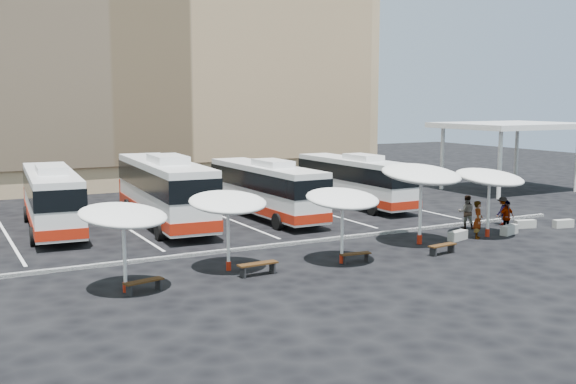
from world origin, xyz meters
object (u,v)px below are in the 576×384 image
sunshade_4 (490,178)px  passenger_3 (502,211)px  sunshade_0 (123,216)px  wood_bench_3 (442,247)px  wood_bench_2 (355,255)px  bus_0 (52,197)px  passenger_0 (478,220)px  bus_1 (164,189)px  wood_bench_1 (258,266)px  conc_bench_2 (525,224)px  passenger_2 (506,217)px  conc_bench_1 (509,230)px  wood_bench_0 (144,283)px  bus_2 (266,188)px  conc_bench_0 (458,236)px  bus_3 (355,179)px  passenger_1 (467,212)px  sunshade_3 (421,175)px  sunshade_2 (342,199)px  conc_bench_3 (563,224)px  sunshade_1 (228,202)px

sunshade_4 → passenger_3: sunshade_4 is taller
sunshade_0 → wood_bench_3: (14.19, -0.78, -2.46)m
wood_bench_2 → bus_0: bearing=127.0°
passenger_0 → bus_1: bearing=95.1°
wood_bench_1 → passenger_3: bearing=11.5°
bus_1 → conc_bench_2: bus_1 is taller
conc_bench_2 → passenger_2: 2.21m
sunshade_4 → passenger_2: bearing=7.5°
conc_bench_2 → conc_bench_1: bearing=-157.2°
wood_bench_0 → conc_bench_2: (21.89, 2.40, -0.13)m
wood_bench_2 → passenger_0: size_ratio=0.73×
wood_bench_0 → passenger_3: passenger_3 is taller
wood_bench_3 → conc_bench_1: bearing=17.2°
wood_bench_1 → sunshade_0: bearing=178.2°
bus_2 → wood_bench_1: 13.31m
bus_2 → sunshade_4: sunshade_4 is taller
bus_2 → conc_bench_0: bus_2 is taller
passenger_2 → passenger_3: (1.55, 1.80, -0.06)m
wood_bench_3 → bus_0: bearing=135.7°
bus_2 → wood_bench_0: (-10.82, -11.94, -1.44)m
bus_3 → wood_bench_1: bus_3 is taller
passenger_1 → bus_2: bearing=-11.4°
conc_bench_2 → wood_bench_1: bearing=-172.8°
conc_bench_0 → passenger_0: (1.13, -0.20, 0.73)m
sunshade_3 → conc_bench_0: (2.27, -0.18, -3.16)m
sunshade_2 → sunshade_3: 5.65m
conc_bench_0 → passenger_1: 3.33m
sunshade_2 → wood_bench_3: 5.51m
wood_bench_1 → wood_bench_3: 8.97m
sunshade_2 → passenger_1: bearing=18.3°
wood_bench_0 → conc_bench_3: size_ratio=1.33×
bus_0 → passenger_1: bus_0 is taller
passenger_2 → passenger_3: size_ratio=1.07×
conc_bench_2 → conc_bench_3: 2.13m
conc_bench_0 → passenger_2: bearing=2.3°
sunshade_2 → wood_bench_3: bearing=-9.0°
bus_3 → sunshade_1: bus_3 is taller
wood_bench_0 → sunshade_1: bearing=20.8°
sunshade_1 → sunshade_2: 4.90m
conc_bench_2 → wood_bench_0: bearing=-173.7°
conc_bench_0 → passenger_1: size_ratio=0.67×
bus_0 → conc_bench_1: bus_0 is taller
wood_bench_3 → passenger_2: bearing=19.5°
bus_1 → passenger_3: 18.90m
bus_1 → sunshade_1: 11.24m
bus_2 → conc_bench_0: 11.80m
conc_bench_1 → conc_bench_2: bearing=22.8°
sunshade_3 → passenger_1: (4.78, 1.89, -2.48)m
wood_bench_0 → wood_bench_3: bearing=-1.7°
sunshade_2 → conc_bench_3: (15.08, 1.12, -2.56)m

